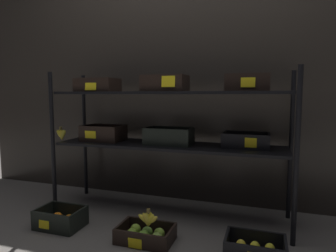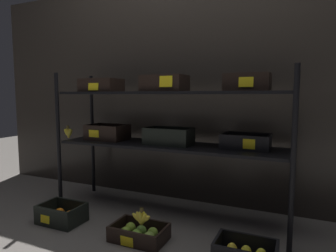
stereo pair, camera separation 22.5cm
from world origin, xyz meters
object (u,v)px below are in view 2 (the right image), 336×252
at_px(crate_ground_orange, 62,215).
at_px(banana_bunch_loose, 141,218).
at_px(display_rack, 169,119).
at_px(crate_ground_apple_green, 139,234).

height_order(crate_ground_orange, banana_bunch_loose, banana_bunch_loose).
distance_m(display_rack, crate_ground_apple_green, 0.84).
distance_m(crate_ground_apple_green, banana_bunch_loose, 0.11).
height_order(display_rack, crate_ground_orange, display_rack).
distance_m(crate_ground_orange, crate_ground_apple_green, 0.65).
bearing_deg(crate_ground_apple_green, crate_ground_orange, -179.95).
height_order(crate_ground_apple_green, banana_bunch_loose, banana_bunch_loose).
distance_m(display_rack, banana_bunch_loose, 0.76).
height_order(display_rack, banana_bunch_loose, display_rack).
bearing_deg(banana_bunch_loose, crate_ground_apple_green, 164.27).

